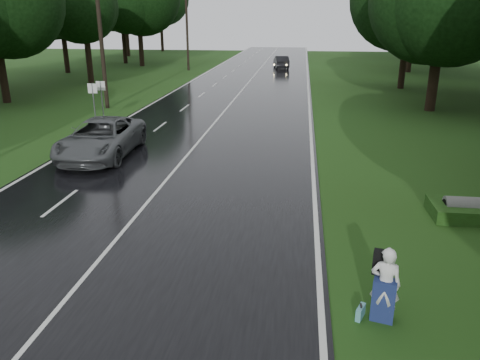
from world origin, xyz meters
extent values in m
plane|color=#1F4314|center=(0.00, 0.00, 0.00)|extent=(160.00, 160.00, 0.00)
cube|color=black|center=(0.00, 20.00, 0.02)|extent=(12.00, 140.00, 0.04)
cube|color=silver|center=(0.00, 20.00, 0.04)|extent=(0.12, 140.00, 0.01)
imported|color=#4E5254|center=(-3.89, 7.78, 0.88)|extent=(3.06, 6.17, 1.68)
imported|color=black|center=(2.54, 48.05, 0.79)|extent=(2.27, 4.71, 1.49)
imported|color=silver|center=(7.08, -3.30, 0.86)|extent=(0.71, 0.55, 1.72)
cube|color=navy|center=(7.08, -3.30, 0.48)|extent=(0.54, 0.43, 0.96)
cube|color=black|center=(7.02, -3.06, 1.24)|extent=(0.43, 0.29, 0.55)
cube|color=teal|center=(6.63, -3.32, 0.14)|extent=(0.25, 0.40, 0.28)
cylinder|color=slate|center=(10.62, 2.63, 0.00)|extent=(1.37, 0.69, 0.69)
camera|label=1|loc=(5.15, -12.12, 6.17)|focal=34.90mm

